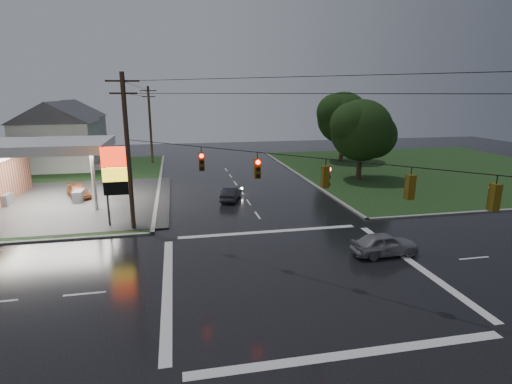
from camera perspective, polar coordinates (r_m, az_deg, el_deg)
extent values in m
plane|color=black|center=(22.38, 6.05, -11.60)|extent=(120.00, 120.00, 0.00)
cube|color=black|center=(56.35, 23.71, 3.01)|extent=(36.00, 36.00, 0.08)
cube|color=#2D2D2D|center=(40.80, -30.78, -1.55)|extent=(26.00, 18.00, 0.02)
cylinder|color=silver|center=(35.59, -22.14, 1.39)|extent=(0.30, 0.30, 5.00)
cylinder|color=silver|center=(41.38, -20.69, 3.17)|extent=(0.30, 0.30, 5.00)
cube|color=silver|center=(39.26, -28.94, 5.78)|extent=(12.00, 8.00, 0.80)
cube|color=white|center=(39.31, -28.87, 5.17)|extent=(11.40, 7.40, 0.04)
cube|color=#59595E|center=(41.04, -32.17, -0.98)|extent=(0.80, 1.60, 1.10)
cube|color=#59595E|center=(39.28, -23.98, -0.60)|extent=(0.80, 1.60, 1.10)
cylinder|color=#59595E|center=(30.85, -20.59, 0.67)|extent=(0.16, 0.16, 6.00)
cylinder|color=#59595E|center=(30.63, -17.64, 0.82)|extent=(0.16, 0.16, 6.00)
cube|color=red|center=(30.33, -19.45, 4.79)|extent=(2.00, 0.35, 1.40)
cube|color=yellow|center=(30.55, -19.25, 2.39)|extent=(2.00, 0.35, 1.00)
cube|color=black|center=(30.75, -19.11, 0.56)|extent=(2.00, 0.35, 1.00)
cylinder|color=#382619|center=(29.18, -17.81, 5.18)|extent=(0.32, 0.32, 11.00)
cube|color=#382619|center=(28.89, -18.55, 14.82)|extent=(2.20, 0.12, 0.12)
cube|color=#382619|center=(28.88, -18.42, 13.23)|extent=(1.80, 0.12, 0.12)
cylinder|color=#382619|center=(57.46, -14.86, 9.17)|extent=(0.32, 0.32, 10.50)
cube|color=#382619|center=(57.29, -15.16, 13.80)|extent=(2.20, 0.12, 0.12)
cube|color=#382619|center=(57.30, -15.11, 13.01)|extent=(1.80, 0.12, 0.12)
cube|color=#59470C|center=(24.34, -7.79, 4.32)|extent=(0.34, 0.34, 1.10)
cylinder|color=#FF0C07|center=(24.08, -7.78, 5.13)|extent=(0.22, 0.08, 0.22)
cube|color=#59470C|center=(21.92, 0.19, 3.38)|extent=(0.34, 0.34, 1.10)
cylinder|color=#FF0C07|center=(21.66, 0.30, 4.27)|extent=(0.22, 0.08, 0.22)
cube|color=#59470C|center=(20.03, 9.87, 2.15)|extent=(0.34, 0.34, 1.10)
cylinder|color=#FF0C07|center=(20.03, 10.45, 3.24)|extent=(0.08, 0.22, 0.22)
cube|color=#59470C|center=(18.83, 21.14, 0.65)|extent=(0.34, 0.34, 1.10)
cylinder|color=#FF0C07|center=(18.92, 20.92, 1.91)|extent=(0.22, 0.08, 0.22)
cube|color=#59470C|center=(18.46, 30.91, -0.68)|extent=(0.34, 0.34, 1.10)
cylinder|color=#FF0C07|center=(18.52, 30.64, 0.61)|extent=(0.22, 0.08, 0.22)
cube|color=silver|center=(57.52, -26.38, 5.93)|extent=(9.00, 8.00, 6.00)
cube|color=gray|center=(56.76, -20.92, 3.72)|extent=(1.60, 4.80, 0.80)
cube|color=silver|center=(69.34, -24.74, 7.25)|extent=(9.00, 8.00, 6.00)
cube|color=gray|center=(68.63, -20.20, 5.42)|extent=(1.60, 4.80, 0.80)
cylinder|color=black|center=(46.46, 14.59, 4.74)|extent=(0.56, 0.56, 5.04)
sphere|color=black|center=(46.09, 14.82, 8.50)|extent=(6.80, 6.80, 6.80)
sphere|color=black|center=(47.18, 16.49, 7.74)|extent=(5.10, 5.10, 5.10)
sphere|color=black|center=(45.09, 13.53, 9.38)|extent=(4.76, 4.76, 4.76)
cylinder|color=black|center=(58.46, 12.15, 6.98)|extent=(0.56, 0.56, 5.60)
sphere|color=black|center=(58.16, 12.33, 10.31)|extent=(7.20, 7.20, 7.20)
sphere|color=black|center=(59.22, 13.79, 9.61)|extent=(5.40, 5.40, 5.40)
sphere|color=black|center=(57.19, 11.18, 11.11)|extent=(5.04, 5.04, 5.04)
imported|color=black|center=(36.80, -3.59, -0.20)|extent=(2.53, 4.01, 1.25)
imported|color=gray|center=(25.71, 17.90, -7.07)|extent=(4.11, 1.75, 1.39)
imported|color=#592914|center=(40.99, -24.03, 0.02)|extent=(3.09, 4.40, 1.18)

